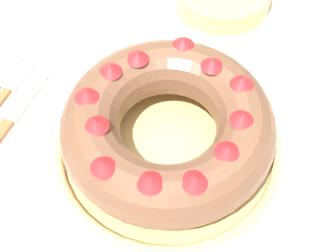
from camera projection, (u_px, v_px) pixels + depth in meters
The scene contains 4 objects.
dining_table at pixel (177, 204), 0.70m from camera, with size 1.54×0.93×0.76m.
serving_dish at pixel (168, 146), 0.64m from camera, with size 0.31×0.31×0.02m.
bundt_cake at pixel (168, 126), 0.59m from camera, with size 0.28×0.28×0.09m.
cake_knife at pixel (8, 123), 0.67m from camera, with size 0.02×0.17×0.01m.
Camera 1 is at (0.10, -0.28, 1.31)m, focal length 50.00 mm.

